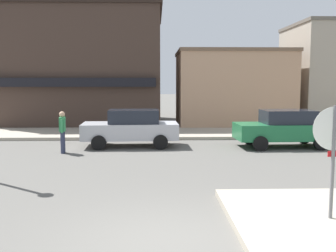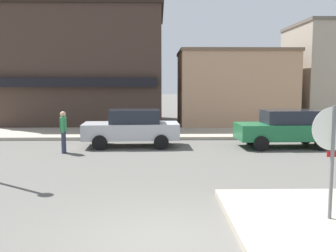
{
  "view_description": "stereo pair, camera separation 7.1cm",
  "coord_description": "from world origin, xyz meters",
  "px_view_note": "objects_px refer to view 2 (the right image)",
  "views": [
    {
      "loc": [
        -0.26,
        -6.43,
        2.74
      ],
      "look_at": [
        0.07,
        4.5,
        1.5
      ],
      "focal_mm": 42.0,
      "sensor_mm": 36.0,
      "label": 1
    },
    {
      "loc": [
        -0.19,
        -6.43,
        2.74
      ],
      "look_at": [
        0.07,
        4.5,
        1.5
      ],
      "focal_mm": 42.0,
      "sensor_mm": 36.0,
      "label": 2
    }
  ],
  "objects_px": {
    "parked_car_second": "(286,128)",
    "pedestrian_crossing_near": "(63,131)",
    "parked_car_nearest": "(132,127)",
    "stop_sign": "(333,147)"
  },
  "relations": [
    {
      "from": "stop_sign",
      "to": "parked_car_second",
      "type": "distance_m",
      "value": 9.25
    },
    {
      "from": "parked_car_nearest",
      "to": "stop_sign",
      "type": "bearing_deg",
      "value": -64.94
    },
    {
      "from": "parked_car_nearest",
      "to": "pedestrian_crossing_near",
      "type": "height_order",
      "value": "pedestrian_crossing_near"
    },
    {
      "from": "parked_car_second",
      "to": "pedestrian_crossing_near",
      "type": "relative_size",
      "value": 2.52
    },
    {
      "from": "pedestrian_crossing_near",
      "to": "stop_sign",
      "type": "bearing_deg",
      "value": -48.76
    },
    {
      "from": "parked_car_nearest",
      "to": "pedestrian_crossing_near",
      "type": "xyz_separation_m",
      "value": [
        -2.53,
        -1.49,
        0.06
      ]
    },
    {
      "from": "parked_car_nearest",
      "to": "parked_car_second",
      "type": "xyz_separation_m",
      "value": [
        6.44,
        -0.37,
        0.0
      ]
    },
    {
      "from": "parked_car_nearest",
      "to": "pedestrian_crossing_near",
      "type": "bearing_deg",
      "value": -149.56
    },
    {
      "from": "stop_sign",
      "to": "parked_car_nearest",
      "type": "bearing_deg",
      "value": 115.06
    },
    {
      "from": "parked_car_second",
      "to": "parked_car_nearest",
      "type": "bearing_deg",
      "value": 176.68
    }
  ]
}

